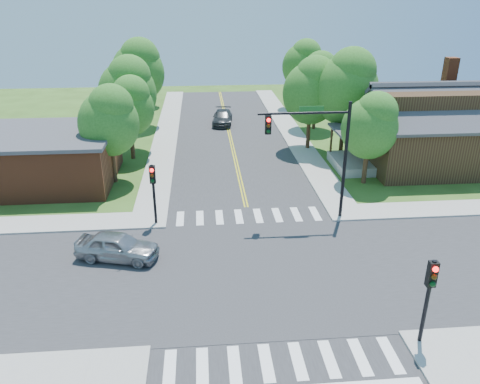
{
  "coord_description": "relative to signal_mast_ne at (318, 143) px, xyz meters",
  "views": [
    {
      "loc": [
        -2.75,
        -19.61,
        12.87
      ],
      "look_at": [
        -0.63,
        5.01,
        2.2
      ],
      "focal_mm": 35.0,
      "sensor_mm": 36.0,
      "label": 1
    }
  ],
  "objects": [
    {
      "name": "tree_e_d",
      "position": [
        5.29,
        28.87,
        0.38
      ],
      "size": [
        4.7,
        4.46,
        7.99
      ],
      "color": "#382314",
      "rests_on": "ground"
    },
    {
      "name": "road_ns",
      "position": [
        -3.91,
        -5.59,
        -4.83
      ],
      "size": [
        10.0,
        90.0,
        0.04
      ],
      "primitive_type": "cube",
      "color": "#2D2D30",
      "rests_on": "ground"
    },
    {
      "name": "tree_e_a",
      "position": [
        5.09,
        5.38,
        -0.47
      ],
      "size": [
        3.93,
        3.74,
        6.68
      ],
      "color": "#382314",
      "rests_on": "ground"
    },
    {
      "name": "crosswalk_north",
      "position": [
        -3.91,
        0.61,
        -4.8
      ],
      "size": [
        8.85,
        2.0,
        0.01
      ],
      "color": "white",
      "rests_on": "ground"
    },
    {
      "name": "signal_mast_ne",
      "position": [
        0.0,
        0.0,
        0.0
      ],
      "size": [
        5.3,
        0.42,
        7.2
      ],
      "color": "black",
      "rests_on": "ground"
    },
    {
      "name": "signal_pole_nw",
      "position": [
        -9.51,
        -0.01,
        -2.19
      ],
      "size": [
        0.34,
        0.42,
        3.8
      ],
      "color": "black",
      "rests_on": "ground"
    },
    {
      "name": "tree_e_c",
      "position": [
        4.8,
        19.97,
        0.17
      ],
      "size": [
        4.51,
        4.29,
        7.67
      ],
      "color": "#382314",
      "rests_on": "ground"
    },
    {
      "name": "centerline",
      "position": [
        -3.91,
        -5.59,
        -4.8
      ],
      "size": [
        0.3,
        90.0,
        0.01
      ],
      "color": "gold",
      "rests_on": "ground"
    },
    {
      "name": "crosswalk_south",
      "position": [
        -3.91,
        -11.79,
        -4.8
      ],
      "size": [
        8.85,
        2.0,
        0.01
      ],
      "color": "white",
      "rests_on": "ground"
    },
    {
      "name": "car_dgrey",
      "position": [
        -4.39,
        22.48,
        -4.16
      ],
      "size": [
        2.93,
        5.16,
        1.38
      ],
      "primitive_type": "imported",
      "rotation": [
        0.0,
        0.0,
        -0.11
      ],
      "color": "#2C2F31",
      "rests_on": "ground"
    },
    {
      "name": "intersection_patch",
      "position": [
        -3.91,
        -5.59,
        -4.85
      ],
      "size": [
        10.2,
        10.2,
        0.06
      ],
      "primitive_type": "cube",
      "color": "#2D2D30",
      "rests_on": "ground"
    },
    {
      "name": "sidewalk_ne",
      "position": [
        11.9,
        10.23,
        -4.78
      ],
      "size": [
        40.0,
        40.0,
        0.14
      ],
      "color": "#9E9B93",
      "rests_on": "ground"
    },
    {
      "name": "ground",
      "position": [
        -3.91,
        -5.59,
        -4.85
      ],
      "size": [
        100.0,
        100.0,
        0.0
      ],
      "primitive_type": "plane",
      "color": "#335219",
      "rests_on": "ground"
    },
    {
      "name": "tree_w_a",
      "position": [
        -12.96,
        7.17,
        -0.16
      ],
      "size": [
        4.21,
        4.0,
        7.16
      ],
      "color": "#382314",
      "rests_on": "ground"
    },
    {
      "name": "sidewalk_nw",
      "position": [
        -19.73,
        10.23,
        -4.78
      ],
      "size": [
        40.0,
        40.0,
        0.14
      ],
      "color": "#9E9B93",
      "rests_on": "ground"
    },
    {
      "name": "house_ne",
      "position": [
        11.19,
        8.65,
        -1.52
      ],
      "size": [
        13.05,
        8.8,
        7.11
      ],
      "color": "black",
      "rests_on": "ground"
    },
    {
      "name": "signal_pole_se",
      "position": [
        1.69,
        -11.21,
        -2.19
      ],
      "size": [
        0.34,
        0.42,
        3.8
      ],
      "color": "black",
      "rests_on": "ground"
    },
    {
      "name": "road_ew",
      "position": [
        -3.91,
        -5.59,
        -4.83
      ],
      "size": [
        90.0,
        10.0,
        0.04
      ],
      "primitive_type": "cube",
      "color": "#2D2D30",
      "rests_on": "ground"
    },
    {
      "name": "tree_w_d",
      "position": [
        -12.92,
        31.73,
        -0.06
      ],
      "size": [
        4.3,
        4.09,
        7.32
      ],
      "color": "#382314",
      "rests_on": "ground"
    },
    {
      "name": "tree_house",
      "position": [
        2.73,
        13.48,
        0.44
      ],
      "size": [
        4.75,
        4.51,
        8.07
      ],
      "color": "#382314",
      "rests_on": "ground"
    },
    {
      "name": "car_silver",
      "position": [
        -11.17,
        -3.75,
        -4.12
      ],
      "size": [
        3.81,
        5.11,
        1.46
      ],
      "primitive_type": "imported",
      "rotation": [
        0.0,
        0.0,
        1.32
      ],
      "color": "#9EA0A5",
      "rests_on": "ground"
    },
    {
      "name": "tree_e_b",
      "position": [
        5.29,
        12.02,
        0.98
      ],
      "size": [
        5.23,
        4.97,
        8.89
      ],
      "color": "#382314",
      "rests_on": "ground"
    },
    {
      "name": "building_nw",
      "position": [
        -18.11,
        7.61,
        -2.97
      ],
      "size": [
        10.4,
        8.4,
        3.73
      ],
      "color": "brown",
      "rests_on": "ground"
    },
    {
      "name": "tree_w_b",
      "position": [
        -12.58,
        14.38,
        0.51
      ],
      "size": [
        4.82,
        4.57,
        8.19
      ],
      "color": "#382314",
      "rests_on": "ground"
    },
    {
      "name": "tree_bldg",
      "position": [
        -12.28,
        12.3,
        -0.33
      ],
      "size": [
        4.06,
        3.86,
        6.9
      ],
      "color": "#382314",
      "rests_on": "ground"
    },
    {
      "name": "tree_w_c",
      "position": [
        -12.59,
        22.46,
        0.94
      ],
      "size": [
        5.19,
        4.93,
        8.83
      ],
      "color": "#382314",
      "rests_on": "ground"
    }
  ]
}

